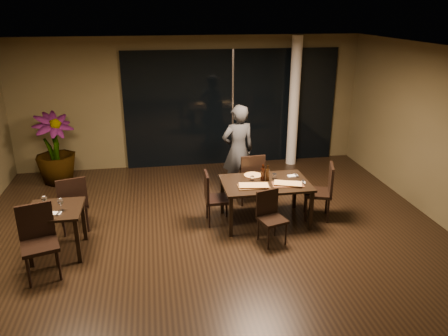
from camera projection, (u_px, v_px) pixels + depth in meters
ground at (216, 249)px, 6.91m from camera, size 8.00×8.00×0.00m
wall_back at (189, 102)px, 10.12m from camera, size 8.00×0.10×3.00m
ceiling at (214, 53)px, 5.85m from camera, size 8.00×8.00×0.04m
window_panel at (232, 108)px, 10.25m from camera, size 5.00×0.06×2.70m
column at (294, 102)px, 10.13m from camera, size 0.24×0.24×3.00m
main_table at (265, 186)px, 7.57m from camera, size 1.50×1.00×0.75m
side_table at (56, 216)px, 6.60m from camera, size 0.80×0.80×0.75m
chair_main_far at (251, 176)px, 8.32m from camera, size 0.50×0.50×1.01m
chair_main_near at (270, 214)px, 7.00m from camera, size 0.49×0.49×0.86m
chair_main_left at (213, 195)px, 7.57m from camera, size 0.44×0.44×0.94m
chair_main_right at (323, 189)px, 7.73m from camera, size 0.59×0.59×1.02m
chair_side_far at (73, 201)px, 7.24m from camera, size 0.58×0.58×1.01m
chair_side_near at (38, 237)px, 6.09m from camera, size 0.60×0.60×1.04m
diner at (238, 150)px, 8.63m from camera, size 0.69×0.53×1.84m
potted_plant at (55, 149)px, 9.26m from camera, size 1.15×1.15×1.52m
pizza_board_left at (254, 187)px, 7.33m from camera, size 0.54×0.28×0.01m
pizza_board_right at (288, 185)px, 7.42m from camera, size 0.56×0.33×0.01m
oblong_pizza_left at (254, 186)px, 7.33m from camera, size 0.50×0.28×0.02m
oblong_pizza_right at (288, 184)px, 7.41m from camera, size 0.49×0.34×0.02m
round_pizza at (253, 175)px, 7.82m from camera, size 0.31×0.31×0.01m
bottle_a at (263, 173)px, 7.54m from camera, size 0.07×0.07×0.31m
bottle_b at (268, 173)px, 7.55m from camera, size 0.06×0.06×0.29m
bottle_c at (263, 173)px, 7.55m from camera, size 0.06×0.06×0.29m
tumbler_left at (252, 178)px, 7.59m from camera, size 0.07×0.07×0.08m
tumbler_right at (274, 176)px, 7.66m from camera, size 0.08×0.08×0.09m
napkin_near at (300, 183)px, 7.50m from camera, size 0.20×0.15×0.01m
napkin_far at (293, 176)px, 7.80m from camera, size 0.19×0.12×0.01m
wine_glass_a at (45, 202)px, 6.56m from camera, size 0.08×0.08×0.19m
wine_glass_b at (61, 205)px, 6.46m from camera, size 0.09×0.09×0.19m
side_napkin at (55, 213)px, 6.39m from camera, size 0.20×0.14×0.01m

